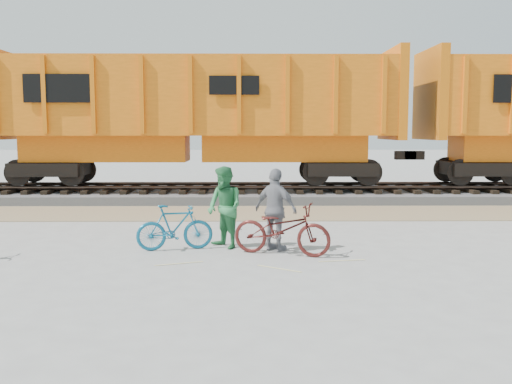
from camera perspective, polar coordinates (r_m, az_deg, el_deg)
ground at (r=11.22m, az=-2.09°, el=-6.23°), size 120.00×120.00×0.00m
gravel_strip at (r=16.64m, az=-1.60°, el=-2.12°), size 120.00×3.00×0.02m
ballast_bed at (r=20.09m, az=-1.43°, el=-0.28°), size 120.00×4.00×0.30m
track at (r=20.05m, az=-1.43°, el=0.64°), size 120.00×2.60×0.24m
hopper_car_center at (r=20.06m, az=-6.10°, el=7.85°), size 14.00×3.13×4.65m
bicycle_teal at (r=11.64m, az=-8.13°, el=-3.52°), size 1.60×0.76×0.93m
bicycle_maroon at (r=11.08m, az=2.60°, el=-3.72°), size 2.05×1.27×1.02m
person_man at (r=11.69m, az=-3.16°, el=-1.55°), size 1.01×1.04×1.68m
person_woman at (r=11.42m, az=1.99°, el=-1.79°), size 1.02×0.91×1.66m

